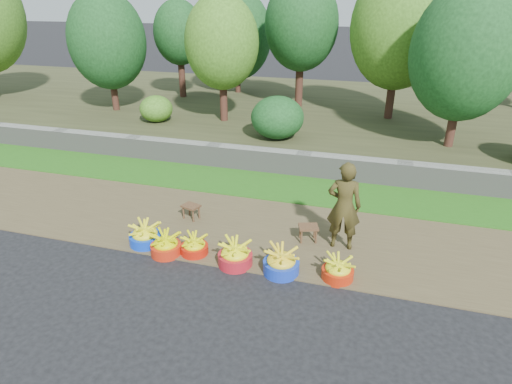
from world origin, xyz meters
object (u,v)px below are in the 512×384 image
(stool_left, at_px, (191,208))
(vendor_woman, at_px, (344,206))
(basin_c, at_px, (194,246))
(stool_right, at_px, (308,229))
(basin_e, at_px, (281,262))
(basin_d, at_px, (235,255))
(basin_a, at_px, (145,235))
(basin_b, at_px, (166,245))
(basin_f, at_px, (338,270))

(stool_left, bearing_deg, vendor_woman, -4.22)
(basin_c, height_order, stool_right, basin_c)
(basin_e, bearing_deg, basin_d, 179.63)
(basin_a, distance_m, basin_e, 2.39)
(basin_a, height_order, stool_right, basin_a)
(stool_left, distance_m, stool_right, 2.25)
(stool_left, bearing_deg, stool_right, -4.68)
(stool_left, bearing_deg, basin_e, -30.69)
(basin_b, bearing_deg, vendor_woman, 20.45)
(basin_e, bearing_deg, basin_b, -179.38)
(basin_a, relative_size, basin_d, 0.98)
(basin_a, distance_m, stool_right, 2.76)
(basin_d, relative_size, vendor_woman, 0.36)
(stool_right, distance_m, vendor_woman, 0.76)
(basin_b, bearing_deg, stool_right, 25.65)
(basin_c, xyz_separation_m, basin_d, (0.74, -0.10, 0.03))
(basin_a, distance_m, basin_b, 0.50)
(basin_b, relative_size, vendor_woman, 0.33)
(basin_f, xyz_separation_m, vendor_woman, (-0.05, 0.91, 0.61))
(basin_d, bearing_deg, stool_right, 46.09)
(basin_f, xyz_separation_m, stool_left, (-2.85, 1.11, 0.08))
(basin_f, height_order, stool_left, basin_f)
(basin_b, distance_m, basin_c, 0.46)
(basin_a, distance_m, stool_left, 1.12)
(basin_c, xyz_separation_m, stool_left, (-0.54, 1.09, 0.09))
(basin_e, bearing_deg, basin_c, 175.83)
(basin_c, bearing_deg, basin_d, -7.93)
(basin_c, bearing_deg, stool_left, 116.41)
(basin_a, xyz_separation_m, basin_e, (2.38, -0.14, 0.01))
(basin_c, relative_size, basin_d, 0.83)
(basin_d, bearing_deg, basin_b, -178.76)
(basin_a, height_order, basin_d, basin_d)
(basin_d, relative_size, basin_f, 1.14)
(basin_d, relative_size, stool_left, 1.45)
(stool_left, bearing_deg, basin_b, -85.46)
(stool_right, bearing_deg, basin_b, -154.35)
(vendor_woman, bearing_deg, basin_c, 19.00)
(basin_a, xyz_separation_m, vendor_woman, (3.17, 0.84, 0.59))
(basin_b, bearing_deg, stool_left, 94.54)
(stool_right, bearing_deg, basin_f, -56.82)
(basin_a, bearing_deg, basin_e, -3.46)
(basin_d, relative_size, stool_right, 1.42)
(basin_b, xyz_separation_m, vendor_woman, (2.70, 1.01, 0.60))
(basin_f, relative_size, stool_left, 1.27)
(stool_right, height_order, vendor_woman, vendor_woman)
(basin_b, height_order, stool_right, basin_b)
(basin_e, bearing_deg, basin_f, 5.46)
(basin_a, relative_size, vendor_woman, 0.35)
(basin_a, distance_m, basin_c, 0.91)
(basin_c, height_order, basin_f, basin_f)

